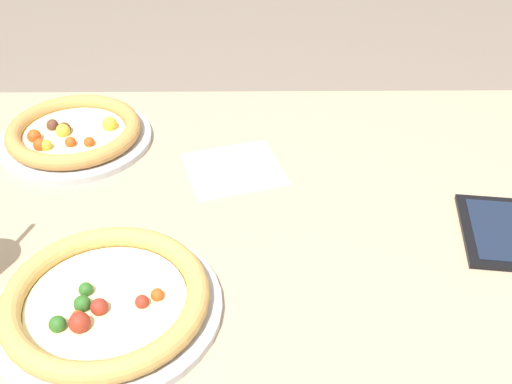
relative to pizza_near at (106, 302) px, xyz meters
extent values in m
cube|color=tan|center=(0.20, 0.15, -0.04)|extent=(1.19, 0.95, 0.04)
cylinder|color=#89765B|center=(-0.31, 0.54, -0.42)|extent=(0.07, 0.07, 0.71)
cylinder|color=#89765B|center=(0.72, 0.54, -0.42)|extent=(0.07, 0.07, 0.71)
cylinder|color=#B7B7BC|center=(0.00, 0.00, -0.01)|extent=(0.30, 0.30, 0.01)
cylinder|color=beige|center=(0.00, 0.00, 0.00)|extent=(0.21, 0.21, 0.01)
torus|color=tan|center=(0.00, 0.00, 0.01)|extent=(0.27, 0.27, 0.03)
sphere|color=#BF4C19|center=(0.07, 0.01, 0.01)|extent=(0.02, 0.02, 0.02)
sphere|color=#2D6623|center=(-0.03, 0.02, 0.01)|extent=(0.02, 0.02, 0.02)
sphere|color=maroon|center=(0.05, -0.01, 0.01)|extent=(0.02, 0.02, 0.02)
sphere|color=maroon|center=(-0.02, -0.04, 0.01)|extent=(0.03, 0.03, 0.03)
sphere|color=#2D6623|center=(-0.05, -0.05, 0.01)|extent=(0.02, 0.02, 0.02)
sphere|color=maroon|center=(0.00, -0.02, 0.01)|extent=(0.02, 0.02, 0.02)
sphere|color=#BF4C19|center=(-0.03, -0.03, 0.01)|extent=(0.02, 0.02, 0.02)
sphere|color=#2D6623|center=(-0.03, -0.01, 0.01)|extent=(0.02, 0.02, 0.02)
cylinder|color=#B7B7BC|center=(-0.13, 0.43, -0.01)|extent=(0.28, 0.28, 0.01)
cylinder|color=beige|center=(-0.13, 0.43, 0.00)|extent=(0.19, 0.19, 0.01)
torus|color=#C68C47|center=(-0.13, 0.43, 0.01)|extent=(0.24, 0.24, 0.03)
sphere|color=#BF4C19|center=(-0.10, 0.38, 0.01)|extent=(0.02, 0.02, 0.02)
sphere|color=brown|center=(-0.18, 0.44, 0.01)|extent=(0.02, 0.02, 0.02)
sphere|color=gold|center=(-0.15, 0.42, 0.01)|extent=(0.03, 0.03, 0.03)
sphere|color=#BF4C19|center=(-0.13, 0.38, 0.01)|extent=(0.02, 0.02, 0.02)
sphere|color=brown|center=(-0.15, 0.43, 0.01)|extent=(0.02, 0.02, 0.02)
sphere|color=#BF4C19|center=(-0.20, 0.40, 0.01)|extent=(0.02, 0.02, 0.02)
sphere|color=gold|center=(-0.07, 0.44, 0.01)|extent=(0.03, 0.03, 0.03)
sphere|color=#BF4C19|center=(-0.18, 0.37, 0.01)|extent=(0.02, 0.02, 0.02)
sphere|color=gold|center=(-0.17, 0.37, 0.01)|extent=(0.02, 0.02, 0.02)
cube|color=white|center=(0.16, 0.33, -0.02)|extent=(0.19, 0.18, 0.00)
camera|label=1|loc=(0.19, -0.59, 0.61)|focal=44.83mm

